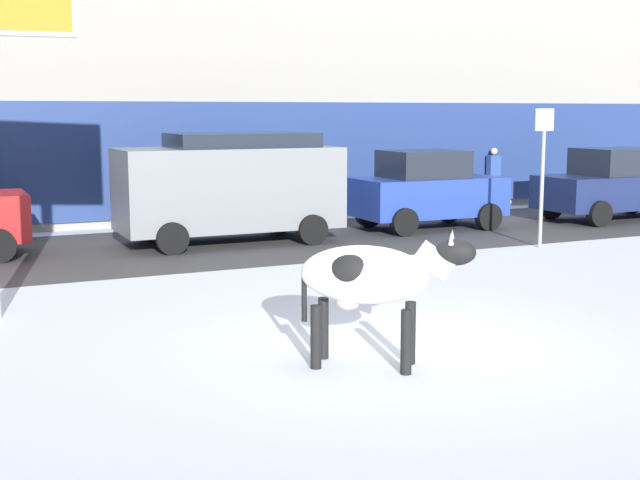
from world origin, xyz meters
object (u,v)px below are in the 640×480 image
cow_holstein (369,277)px  pedestrian_by_cars (493,178)px  car_grey_van (230,185)px  street_sign (543,166)px  car_blue_hatchback (427,190)px  car_navy_sedan (617,185)px

cow_holstein → pedestrian_by_cars: 16.16m
cow_holstein → car_grey_van: size_ratio=0.38×
cow_holstein → street_sign: (7.14, 5.82, 0.67)m
cow_holstein → pedestrian_by_cars: pedestrian_by_cars is taller
car_grey_van → pedestrian_by_cars: car_grey_van is taller
pedestrian_by_cars → car_grey_van: bearing=-161.1°
cow_holstein → car_grey_van: (1.58, 9.06, 0.24)m
car_grey_van → car_blue_hatchback: car_grey_van is taller
car_grey_van → pedestrian_by_cars: bearing=18.9°
car_grey_van → street_sign: street_sign is taller
car_blue_hatchback → cow_holstein: bearing=-125.4°
cow_holstein → car_navy_sedan: (11.86, 8.57, -0.09)m
car_blue_hatchback → car_navy_sedan: size_ratio=0.83×
cow_holstein → car_grey_van: bearing=80.1°
car_navy_sedan → street_sign: 5.51m
cow_holstein → pedestrian_by_cars: size_ratio=1.02×
car_grey_van → car_navy_sedan: size_ratio=1.10×
car_blue_hatchback → street_sign: (0.62, -3.36, 0.74)m
street_sign → car_blue_hatchback: bearing=100.5°
cow_holstein → street_sign: bearing=39.2°
cow_holstein → car_blue_hatchback: car_blue_hatchback is taller
pedestrian_by_cars → street_sign: bearing=-118.9°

